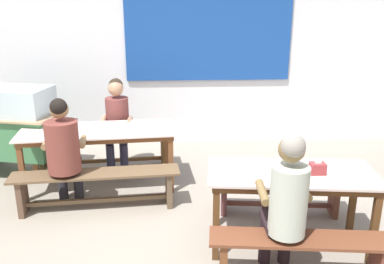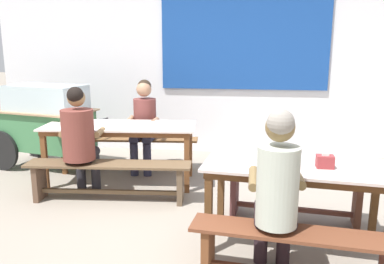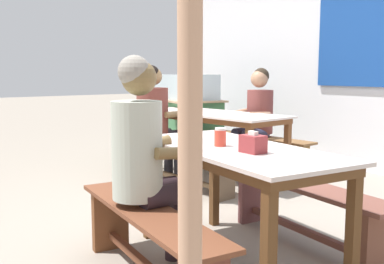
% 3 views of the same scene
% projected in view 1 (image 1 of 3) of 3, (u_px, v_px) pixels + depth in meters
% --- Properties ---
extents(ground_plane, '(40.00, 40.00, 0.00)m').
position_uv_depth(ground_plane, '(187.00, 222.00, 4.39)').
color(ground_plane, gray).
extents(backdrop_wall, '(7.31, 0.23, 2.83)m').
position_uv_depth(backdrop_wall, '(181.00, 52.00, 6.52)').
color(backdrop_wall, white).
rests_on(backdrop_wall, ground_plane).
extents(dining_table_far, '(1.95, 0.90, 0.76)m').
position_uv_depth(dining_table_far, '(98.00, 135.00, 5.05)').
color(dining_table_far, silver).
rests_on(dining_table_far, ground_plane).
extents(dining_table_near, '(1.61, 0.87, 0.76)m').
position_uv_depth(dining_table_near, '(291.00, 180.00, 3.81)').
color(dining_table_near, beige).
rests_on(dining_table_near, ground_plane).
extents(bench_far_back, '(1.93, 0.44, 0.45)m').
position_uv_depth(bench_far_back, '(104.00, 147.00, 5.74)').
color(bench_far_back, brown).
rests_on(bench_far_back, ground_plane).
extents(bench_far_front, '(1.88, 0.48, 0.45)m').
position_uv_depth(bench_far_front, '(97.00, 184.00, 4.59)').
color(bench_far_front, brown).
rests_on(bench_far_front, ground_plane).
extents(bench_near_back, '(1.47, 0.44, 0.45)m').
position_uv_depth(bench_near_back, '(279.00, 188.00, 4.50)').
color(bench_near_back, brown).
rests_on(bench_near_back, ground_plane).
extents(bench_near_front, '(1.52, 0.45, 0.45)m').
position_uv_depth(bench_near_front, '(301.00, 254.00, 3.34)').
color(bench_near_front, brown).
rests_on(bench_near_front, ground_plane).
extents(food_cart, '(1.74, 1.04, 1.19)m').
position_uv_depth(food_cart, '(10.00, 124.00, 5.47)').
color(food_cart, '#407D4C').
rests_on(food_cart, ground_plane).
extents(person_left_back_turned, '(0.50, 0.55, 1.31)m').
position_uv_depth(person_left_back_turned, '(64.00, 148.00, 4.47)').
color(person_left_back_turned, '#29282E').
rests_on(person_left_back_turned, ground_plane).
extents(person_near_front, '(0.41, 0.51, 1.33)m').
position_uv_depth(person_near_front, '(286.00, 200.00, 3.27)').
color(person_near_front, '#2B1D23').
rests_on(person_near_front, ground_plane).
extents(person_center_facing, '(0.43, 0.53, 1.28)m').
position_uv_depth(person_center_facing, '(117.00, 119.00, 5.58)').
color(person_center_facing, '#32334D').
rests_on(person_center_facing, ground_plane).
extents(tissue_box, '(0.14, 0.10, 0.13)m').
position_uv_depth(tissue_box, '(318.00, 168.00, 3.72)').
color(tissue_box, maroon).
rests_on(tissue_box, dining_table_near).
extents(condiment_jar, '(0.08, 0.08, 0.12)m').
position_uv_depth(condiment_jar, '(285.00, 169.00, 3.71)').
color(condiment_jar, '#DB4331').
rests_on(condiment_jar, dining_table_near).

